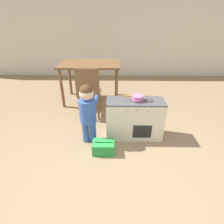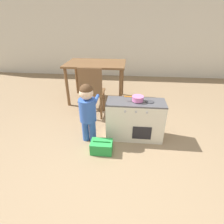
{
  "view_description": "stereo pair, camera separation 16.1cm",
  "coord_description": "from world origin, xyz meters",
  "px_view_note": "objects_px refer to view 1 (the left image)",
  "views": [
    {
      "loc": [
        -0.11,
        -1.1,
        1.51
      ],
      "look_at": [
        -0.15,
        0.93,
        0.42
      ],
      "focal_mm": 28.0,
      "sensor_mm": 36.0,
      "label": 1
    },
    {
      "loc": [
        0.05,
        -1.09,
        1.51
      ],
      "look_at": [
        -0.15,
        0.93,
        0.42
      ],
      "focal_mm": 28.0,
      "sensor_mm": 36.0,
      "label": 2
    }
  ],
  "objects_px": {
    "toy_pot": "(137,97)",
    "dining_table": "(90,69)",
    "play_kitchen": "(134,119)",
    "child_figure": "(88,109)",
    "dining_chair_near": "(89,92)",
    "toy_basket": "(103,147)"
  },
  "relations": [
    {
      "from": "toy_pot",
      "to": "toy_basket",
      "type": "xyz_separation_m",
      "value": [
        -0.43,
        -0.37,
        -0.53
      ]
    },
    {
      "from": "toy_pot",
      "to": "dining_table",
      "type": "relative_size",
      "value": 0.23
    },
    {
      "from": "play_kitchen",
      "to": "toy_basket",
      "type": "xyz_separation_m",
      "value": [
        -0.41,
        -0.36,
        -0.2
      ]
    },
    {
      "from": "play_kitchen",
      "to": "child_figure",
      "type": "distance_m",
      "value": 0.67
    },
    {
      "from": "toy_pot",
      "to": "child_figure",
      "type": "xyz_separation_m",
      "value": [
        -0.63,
        -0.13,
        -0.11
      ]
    },
    {
      "from": "dining_chair_near",
      "to": "toy_basket",
      "type": "bearing_deg",
      "value": -72.66
    },
    {
      "from": "play_kitchen",
      "to": "toy_pot",
      "type": "bearing_deg",
      "value": 1.67
    },
    {
      "from": "toy_basket",
      "to": "dining_chair_near",
      "type": "xyz_separation_m",
      "value": [
        -0.28,
        0.9,
        0.39
      ]
    },
    {
      "from": "dining_table",
      "to": "toy_basket",
      "type": "bearing_deg",
      "value": -78.12
    },
    {
      "from": "toy_pot",
      "to": "toy_basket",
      "type": "height_order",
      "value": "toy_pot"
    },
    {
      "from": "toy_basket",
      "to": "child_figure",
      "type": "bearing_deg",
      "value": 131.36
    },
    {
      "from": "play_kitchen",
      "to": "toy_pot",
      "type": "height_order",
      "value": "toy_pot"
    },
    {
      "from": "toy_basket",
      "to": "dining_table",
      "type": "bearing_deg",
      "value": 101.88
    },
    {
      "from": "toy_pot",
      "to": "dining_chair_near",
      "type": "relative_size",
      "value": 0.29
    },
    {
      "from": "play_kitchen",
      "to": "dining_table",
      "type": "bearing_deg",
      "value": 121.17
    },
    {
      "from": "play_kitchen",
      "to": "dining_table",
      "type": "height_order",
      "value": "dining_table"
    },
    {
      "from": "toy_pot",
      "to": "dining_table",
      "type": "distance_m",
      "value": 1.45
    },
    {
      "from": "child_figure",
      "to": "dining_table",
      "type": "bearing_deg",
      "value": 95.48
    },
    {
      "from": "play_kitchen",
      "to": "toy_basket",
      "type": "relative_size",
      "value": 2.84
    },
    {
      "from": "toy_basket",
      "to": "dining_chair_near",
      "type": "height_order",
      "value": "dining_chair_near"
    },
    {
      "from": "toy_pot",
      "to": "dining_table",
      "type": "bearing_deg",
      "value": 121.73
    },
    {
      "from": "child_figure",
      "to": "dining_chair_near",
      "type": "relative_size",
      "value": 0.94
    }
  ]
}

